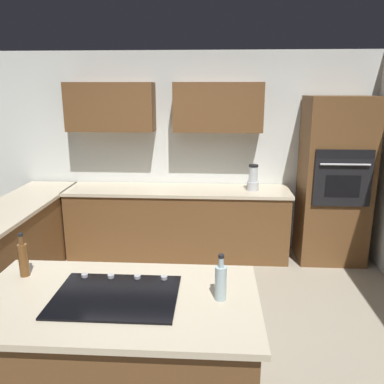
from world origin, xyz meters
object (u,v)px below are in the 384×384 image
Objects in this scene: cooktop at (116,296)px; oil_bottle at (23,259)px; second_bottle at (221,281)px; wall_oven at (334,181)px; blender at (253,179)px.

oil_bottle reaches higher than cooktop.
second_bottle is at bearing -179.03° from cooktop.
second_bottle is at bearing 61.97° from wall_oven.
blender is (1.00, 0.01, 0.01)m from wall_oven.
cooktop is 2.89m from blender.
oil_bottle is at bearing -19.41° from cooktop.
wall_oven reaches higher than blender.
oil_bottle is (0.69, -0.24, 0.12)m from cooktop.
blender is at bearing 0.51° from wall_oven.
cooktop is at bearing 0.97° from second_bottle.
wall_oven is 3.70m from oil_bottle.
wall_oven is 6.31× the size of blender.
oil_bottle reaches higher than second_bottle.
second_bottle is (-1.34, 0.23, -0.01)m from oil_bottle.
second_bottle reaches higher than cooktop.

